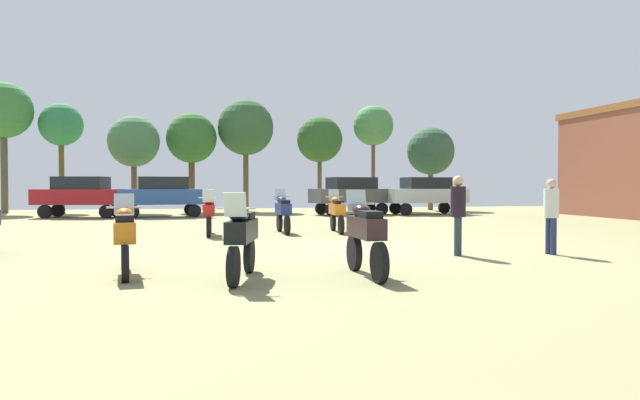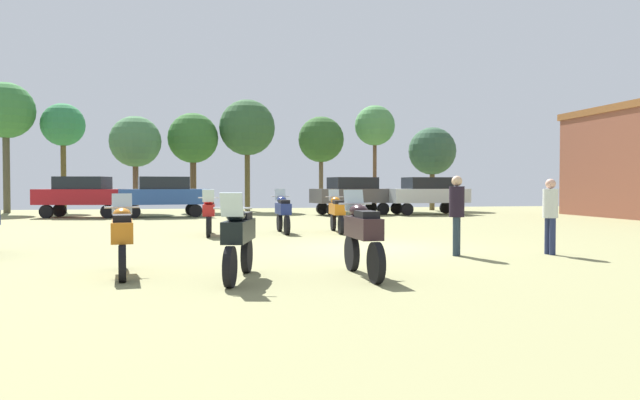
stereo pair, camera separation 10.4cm
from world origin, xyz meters
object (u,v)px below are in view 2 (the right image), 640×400
(motorcycle_1, at_px, (239,237))
(motorcycle_4, at_px, (122,235))
(car_4, at_px, (164,193))
(motorcycle_7, at_px, (283,212))
(motorcycle_6, at_px, (337,211))
(motorcycle_8, at_px, (209,213))
(car_2, at_px, (427,193))
(tree_9, at_px, (247,128))
(person_1, at_px, (550,210))
(tree_1, at_px, (135,142))
(car_1, at_px, (353,193))
(tree_4, at_px, (193,139))
(tree_6, at_px, (375,126))
(tree_8, at_px, (432,151))
(car_3, at_px, (83,194))
(tree_7, at_px, (6,111))
(tree_5, at_px, (321,140))
(motorcycle_5, at_px, (363,234))
(person_2, at_px, (457,209))
(tree_3, at_px, (63,126))

(motorcycle_1, xyz_separation_m, motorcycle_4, (-2.01, 0.92, -0.02))
(car_4, bearing_deg, motorcycle_7, -166.15)
(motorcycle_6, distance_m, motorcycle_8, 4.23)
(car_2, height_order, tree_9, tree_9)
(person_1, distance_m, tree_1, 25.98)
(car_1, xyz_separation_m, car_4, (-9.77, -0.44, 0.00))
(motorcycle_4, relative_size, tree_4, 0.36)
(car_1, xyz_separation_m, tree_6, (2.86, 5.70, 4.16))
(motorcycle_7, relative_size, tree_8, 0.40)
(car_4, bearing_deg, tree_4, -21.22)
(person_1, bearing_deg, motorcycle_4, -86.42)
(car_3, relative_size, tree_8, 0.87)
(motorcycle_4, relative_size, car_4, 0.47)
(motorcycle_6, relative_size, tree_6, 0.33)
(motorcycle_8, bearing_deg, car_1, -121.49)
(motorcycle_1, bearing_deg, tree_7, -52.63)
(motorcycle_8, xyz_separation_m, car_1, (7.57, 11.62, 0.45))
(motorcycle_6, bearing_deg, tree_5, 83.85)
(motorcycle_4, height_order, tree_5, tree_5)
(motorcycle_5, height_order, car_4, car_4)
(motorcycle_6, distance_m, tree_1, 18.29)
(person_2, xyz_separation_m, tree_8, (8.37, 22.75, 2.64))
(motorcycle_4, relative_size, person_2, 1.19)
(tree_1, bearing_deg, tree_5, 6.99)
(motorcycle_8, height_order, tree_3, tree_3)
(motorcycle_4, xyz_separation_m, car_4, (-0.67, 19.29, 0.46))
(car_3, bearing_deg, tree_8, -66.06)
(car_2, distance_m, car_3, 17.65)
(motorcycle_5, bearing_deg, tree_5, 79.08)
(tree_3, xyz_separation_m, tree_5, (15.41, -0.45, -0.63))
(motorcycle_1, xyz_separation_m, tree_3, (-8.90, 27.06, 4.34))
(motorcycle_1, bearing_deg, tree_9, -80.81)
(person_2, bearing_deg, motorcycle_6, -135.00)
(car_3, bearing_deg, tree_9, -44.09)
(motorcycle_7, distance_m, tree_8, 19.80)
(car_1, bearing_deg, person_2, 162.54)
(car_2, relative_size, tree_3, 0.69)
(motorcycle_4, xyz_separation_m, car_1, (9.10, 19.73, 0.46))
(car_4, bearing_deg, tree_1, 11.70)
(motorcycle_6, distance_m, tree_8, 18.87)
(tree_9, bearing_deg, motorcycle_7, -89.81)
(car_4, relative_size, tree_9, 0.66)
(motorcycle_5, xyz_separation_m, tree_5, (4.36, 26.65, 3.69))
(car_3, distance_m, tree_3, 7.95)
(car_1, relative_size, person_1, 2.62)
(person_1, height_order, tree_9, tree_9)
(car_1, bearing_deg, tree_6, -37.58)
(motorcycle_1, bearing_deg, motorcycle_5, -168.04)
(tree_5, bearing_deg, motorcycle_7, -104.90)
(motorcycle_7, distance_m, person_2, 7.55)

